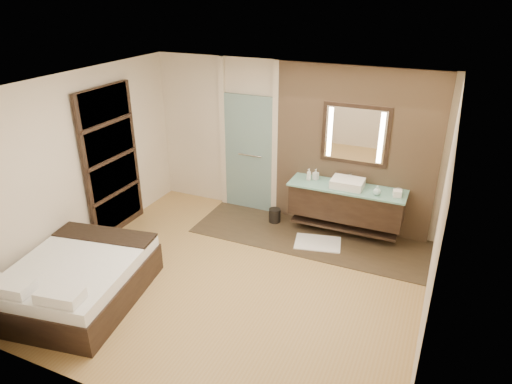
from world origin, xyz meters
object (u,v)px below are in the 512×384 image
at_px(vanity, 346,203).
at_px(bed, 78,280).
at_px(waste_bin, 275,216).
at_px(mirror_unit, 355,135).

relative_size(vanity, bed, 0.90).
distance_m(vanity, waste_bin, 1.28).
bearing_deg(bed, vanity, 38.78).
bearing_deg(vanity, bed, -131.79).
distance_m(vanity, mirror_unit, 1.10).
distance_m(mirror_unit, bed, 4.51).
bearing_deg(vanity, mirror_unit, 90.00).
height_order(vanity, bed, vanity).
xyz_separation_m(vanity, bed, (-2.75, -3.08, -0.29)).
xyz_separation_m(mirror_unit, bed, (-2.75, -3.31, -1.36)).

